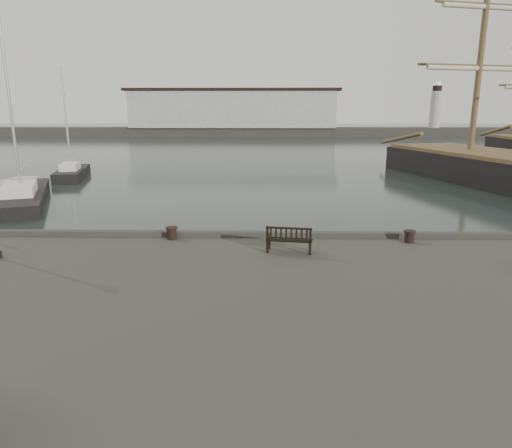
{
  "coord_description": "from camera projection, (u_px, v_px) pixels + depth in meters",
  "views": [
    {
      "loc": [
        -0.38,
        -15.27,
        5.78
      ],
      "look_at": [
        -0.7,
        -0.5,
        2.1
      ],
      "focal_mm": 32.0,
      "sensor_mm": 36.0,
      "label": 1
    }
  ],
  "objects": [
    {
      "name": "breakwater",
      "position": [
        248.0,
        117.0,
        104.51
      ],
      "size": [
        140.0,
        9.5,
        12.2
      ],
      "color": "#383530",
      "rests_on": "ground"
    },
    {
      "name": "ground",
      "position": [
        276.0,
        278.0,
        16.2
      ],
      "size": [
        400.0,
        400.0,
        0.0
      ],
      "primitive_type": "plane",
      "color": "black",
      "rests_on": "ground"
    },
    {
      "name": "yacht_c",
      "position": [
        23.0,
        199.0,
        29.31
      ],
      "size": [
        6.77,
        11.33,
        14.79
      ],
      "rotation": [
        0.0,
        0.0,
        0.4
      ],
      "color": "black",
      "rests_on": "ground"
    },
    {
      "name": "bench",
      "position": [
        289.0,
        244.0,
        13.94
      ],
      "size": [
        1.45,
        0.68,
        0.8
      ],
      "rotation": [
        0.0,
        0.0,
        -0.15
      ],
      "color": "black",
      "rests_on": "quay"
    },
    {
      "name": "bollard_left",
      "position": [
        172.0,
        233.0,
        15.37
      ],
      "size": [
        0.5,
        0.5,
        0.42
      ],
      "primitive_type": "cylinder",
      "rotation": [
        0.0,
        0.0,
        0.3
      ],
      "color": "black",
      "rests_on": "quay"
    },
    {
      "name": "yacht_d",
      "position": [
        72.0,
        175.0,
        40.23
      ],
      "size": [
        3.8,
        7.98,
        9.97
      ],
      "rotation": [
        0.0,
        0.0,
        0.23
      ],
      "color": "black",
      "rests_on": "ground"
    },
    {
      "name": "bollard_right",
      "position": [
        409.0,
        237.0,
        14.97
      ],
      "size": [
        0.48,
        0.48,
        0.4
      ],
      "primitive_type": "cylinder",
      "rotation": [
        0.0,
        0.0,
        -0.31
      ],
      "color": "black",
      "rests_on": "quay"
    }
  ]
}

